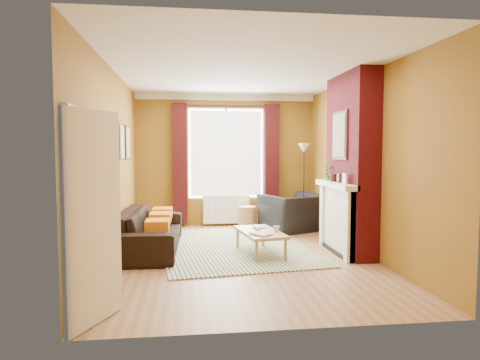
{
  "coord_description": "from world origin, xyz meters",
  "views": [
    {
      "loc": [
        -0.82,
        -6.42,
        1.62
      ],
      "look_at": [
        0.0,
        0.25,
        1.15
      ],
      "focal_mm": 32.0,
      "sensor_mm": 36.0,
      "label": 1
    }
  ],
  "objects_px": {
    "sofa": "(151,230)",
    "armchair": "(293,213)",
    "wicker_stool": "(247,217)",
    "floor_lamp": "(304,161)",
    "coffee_table": "(260,233)"
  },
  "relations": [
    {
      "from": "sofa",
      "to": "armchair",
      "type": "xyz_separation_m",
      "value": [
        2.7,
        1.39,
        0.04
      ]
    },
    {
      "from": "floor_lamp",
      "to": "coffee_table",
      "type": "bearing_deg",
      "value": -121.21
    },
    {
      "from": "armchair",
      "to": "sofa",
      "type": "bearing_deg",
      "value": 2.42
    },
    {
      "from": "wicker_stool",
      "to": "floor_lamp",
      "type": "height_order",
      "value": "floor_lamp"
    },
    {
      "from": "coffee_table",
      "to": "sofa",
      "type": "bearing_deg",
      "value": 155.35
    },
    {
      "from": "sofa",
      "to": "wicker_stool",
      "type": "distance_m",
      "value": 2.53
    },
    {
      "from": "armchair",
      "to": "coffee_table",
      "type": "height_order",
      "value": "armchair"
    },
    {
      "from": "sofa",
      "to": "coffee_table",
      "type": "bearing_deg",
      "value": -103.93
    },
    {
      "from": "armchair",
      "to": "wicker_stool",
      "type": "distance_m",
      "value": 0.97
    },
    {
      "from": "coffee_table",
      "to": "wicker_stool",
      "type": "distance_m",
      "value": 2.25
    },
    {
      "from": "armchair",
      "to": "wicker_stool",
      "type": "xyz_separation_m",
      "value": [
        -0.89,
        0.37,
        -0.14
      ]
    },
    {
      "from": "wicker_stool",
      "to": "floor_lamp",
      "type": "distance_m",
      "value": 1.65
    },
    {
      "from": "sofa",
      "to": "armchair",
      "type": "height_order",
      "value": "armchair"
    },
    {
      "from": "coffee_table",
      "to": "floor_lamp",
      "type": "bearing_deg",
      "value": 49.89
    },
    {
      "from": "armchair",
      "to": "floor_lamp",
      "type": "bearing_deg",
      "value": -165.91
    }
  ]
}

